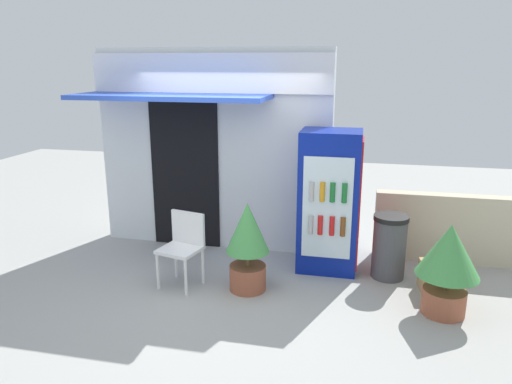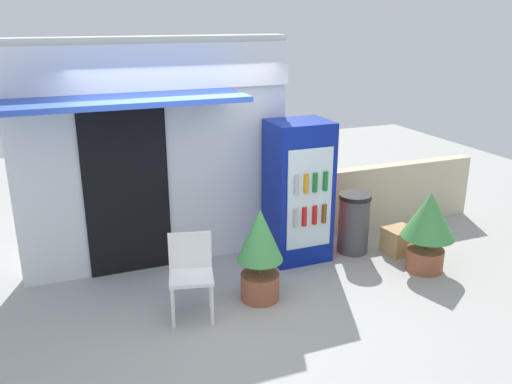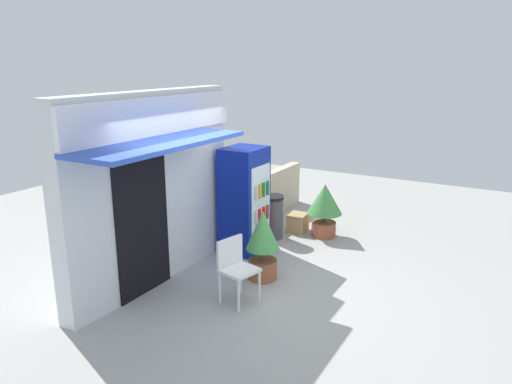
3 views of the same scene
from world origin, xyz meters
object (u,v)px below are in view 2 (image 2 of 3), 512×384
potted_plant_curbside (429,224)px  trash_bin (354,223)px  plastic_chair (191,268)px  drink_cooler (299,191)px  potted_plant_near_shop (260,249)px  cardboard_box (399,241)px

potted_plant_curbside → trash_bin: potted_plant_curbside is taller
plastic_chair → trash_bin: (2.43, 0.73, -0.12)m
drink_cooler → plastic_chair: 1.91m
drink_cooler → potted_plant_curbside: size_ratio=1.79×
potted_plant_near_shop → plastic_chair: bearing=-179.1°
drink_cooler → trash_bin: drink_cooler is taller
drink_cooler → potted_plant_near_shop: 1.25m
potted_plant_near_shop → cardboard_box: bearing=11.4°
drink_cooler → plastic_chair: size_ratio=2.05×
potted_plant_curbside → drink_cooler: bearing=144.4°
drink_cooler → plastic_chair: bearing=-152.8°
potted_plant_curbside → trash_bin: (-0.55, 0.81, -0.21)m
drink_cooler → plastic_chair: drink_cooler is taller
plastic_chair → drink_cooler: bearing=27.2°
drink_cooler → potted_plant_near_shop: drink_cooler is taller
drink_cooler → potted_plant_curbside: 1.64m
potted_plant_near_shop → potted_plant_curbside: bearing=-2.6°
potted_plant_curbside → cardboard_box: (0.00, 0.54, -0.44)m
trash_bin → potted_plant_curbside: bearing=-56.1°
plastic_chair → cardboard_box: 3.04m
potted_plant_near_shop → trash_bin: size_ratio=1.33×
potted_plant_near_shop → cardboard_box: potted_plant_near_shop is taller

